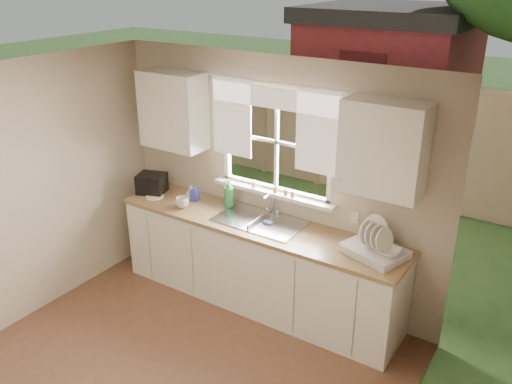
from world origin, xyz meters
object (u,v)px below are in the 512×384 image
Objects in this scene: black_appliance at (152,183)px; soap_bottle_a at (229,193)px; cup at (182,203)px; dish_rack at (375,248)px.

soap_bottle_a is at bearing -9.44° from black_appliance.
black_appliance is (-0.94, -0.16, -0.04)m from soap_bottle_a.
soap_bottle_a is at bearing 49.42° from cup.
black_appliance is (-0.54, 0.13, 0.05)m from cup.
cup is at bearing -121.63° from soap_bottle_a.
dish_rack is 2.09× the size of black_appliance.
dish_rack is at bearing 18.66° from soap_bottle_a.
black_appliance reaches higher than cup.
soap_bottle_a is at bearing 175.80° from dish_rack.
dish_rack is 2.06m from cup.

